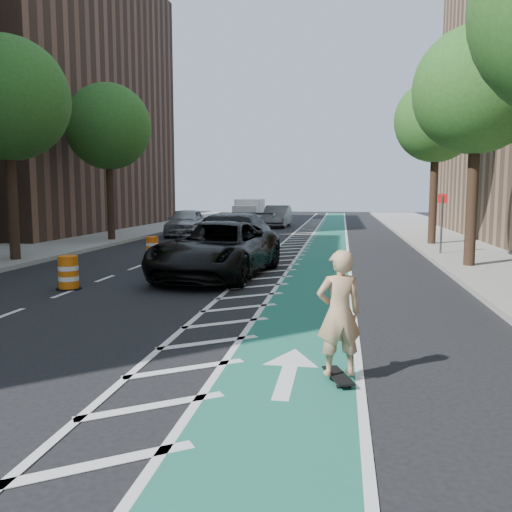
% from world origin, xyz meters
% --- Properties ---
extents(ground, '(120.00, 120.00, 0.00)m').
position_xyz_m(ground, '(0.00, 0.00, 0.00)').
color(ground, black).
rests_on(ground, ground).
extents(bike_lane, '(2.00, 90.00, 0.01)m').
position_xyz_m(bike_lane, '(3.00, 10.00, 0.01)').
color(bike_lane, '#1C6257').
rests_on(bike_lane, ground).
extents(buffer_strip, '(1.40, 90.00, 0.01)m').
position_xyz_m(buffer_strip, '(1.50, 10.00, 0.01)').
color(buffer_strip, silver).
rests_on(buffer_strip, ground).
extents(sidewalk_right, '(5.00, 90.00, 0.15)m').
position_xyz_m(sidewalk_right, '(9.50, 10.00, 0.07)').
color(sidewalk_right, gray).
rests_on(sidewalk_right, ground).
extents(sidewalk_left, '(5.00, 90.00, 0.15)m').
position_xyz_m(sidewalk_left, '(-9.50, 10.00, 0.07)').
color(sidewalk_left, gray).
rests_on(sidewalk_left, ground).
extents(curb_right, '(0.12, 90.00, 0.16)m').
position_xyz_m(curb_right, '(7.05, 10.00, 0.08)').
color(curb_right, gray).
rests_on(curb_right, ground).
extents(curb_left, '(0.12, 90.00, 0.16)m').
position_xyz_m(curb_left, '(-7.05, 10.00, 0.08)').
color(curb_left, gray).
rests_on(curb_left, ground).
extents(building_left_far, '(14.00, 22.00, 18.00)m').
position_xyz_m(building_left_far, '(-17.50, 24.00, 9.00)').
color(building_left_far, brown).
rests_on(building_left_far, ground).
extents(tree_r_c, '(4.20, 4.20, 7.90)m').
position_xyz_m(tree_r_c, '(7.90, 8.00, 5.77)').
color(tree_r_c, '#382619').
rests_on(tree_r_c, ground).
extents(tree_l_c, '(4.20, 4.20, 7.90)m').
position_xyz_m(tree_l_c, '(-7.90, 8.00, 5.77)').
color(tree_l_c, '#382619').
rests_on(tree_l_c, ground).
extents(tree_r_d, '(4.20, 4.20, 7.90)m').
position_xyz_m(tree_r_d, '(7.90, 16.00, 5.77)').
color(tree_r_d, '#382619').
rests_on(tree_r_d, ground).
extents(tree_l_d, '(4.20, 4.20, 7.90)m').
position_xyz_m(tree_l_d, '(-7.90, 16.00, 5.77)').
color(tree_l_d, '#382619').
rests_on(tree_l_d, ground).
extents(sign_post, '(0.35, 0.08, 2.47)m').
position_xyz_m(sign_post, '(7.60, 12.00, 1.35)').
color(sign_post, '#4C4C4C').
rests_on(sign_post, ground).
extents(skateboard, '(0.45, 0.80, 0.10)m').
position_xyz_m(skateboard, '(3.70, -2.98, 0.08)').
color(skateboard, black).
rests_on(skateboard, ground).
extents(skateboarder, '(0.72, 0.58, 1.71)m').
position_xyz_m(skateboarder, '(3.70, -2.98, 0.96)').
color(skateboarder, tan).
rests_on(skateboarder, skateboard).
extents(suv_near, '(3.39, 6.28, 1.67)m').
position_xyz_m(suv_near, '(0.00, 5.75, 0.84)').
color(suv_near, black).
rests_on(suv_near, ground).
extents(suv_far, '(2.71, 6.38, 1.84)m').
position_xyz_m(suv_far, '(0.00, 7.50, 0.92)').
color(suv_far, black).
rests_on(suv_far, ground).
extents(car_silver, '(2.29, 4.85, 1.60)m').
position_xyz_m(car_silver, '(-5.25, 20.32, 0.80)').
color(car_silver, '#9A9B9F').
rests_on(car_silver, ground).
extents(car_grey, '(1.80, 4.81, 1.57)m').
position_xyz_m(car_grey, '(-0.94, 28.97, 0.78)').
color(car_grey, slate).
rests_on(car_grey, ground).
extents(box_truck, '(2.17, 4.67, 1.93)m').
position_xyz_m(box_truck, '(-3.95, 34.40, 0.89)').
color(box_truck, white).
rests_on(box_truck, ground).
extents(barrel_a, '(0.65, 0.65, 0.89)m').
position_xyz_m(barrel_a, '(-3.39, 3.00, 0.42)').
color(barrel_a, '#DD620B').
rests_on(barrel_a, ground).
extents(barrel_b, '(0.60, 0.60, 0.82)m').
position_xyz_m(barrel_b, '(-3.59, 10.00, 0.39)').
color(barrel_b, '#FF5E0D').
rests_on(barrel_b, ground).
extents(barrel_c, '(0.67, 0.67, 0.92)m').
position_xyz_m(barrel_c, '(-3.50, 19.00, 0.43)').
color(barrel_c, '#F55F0C').
rests_on(barrel_c, ground).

